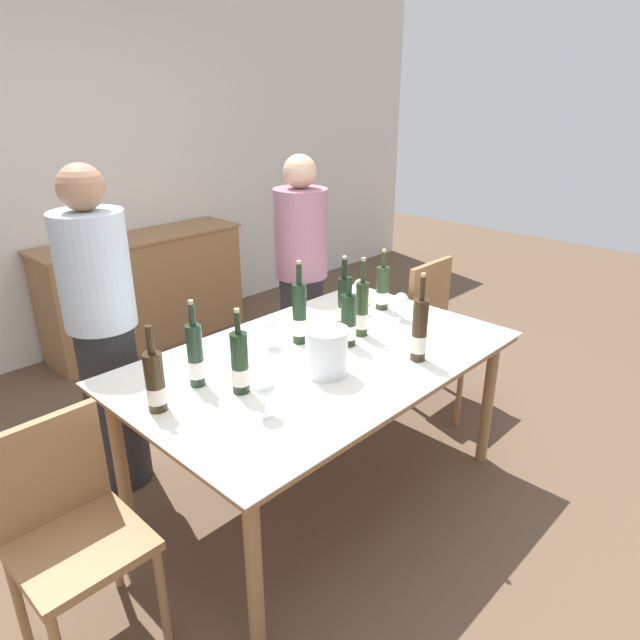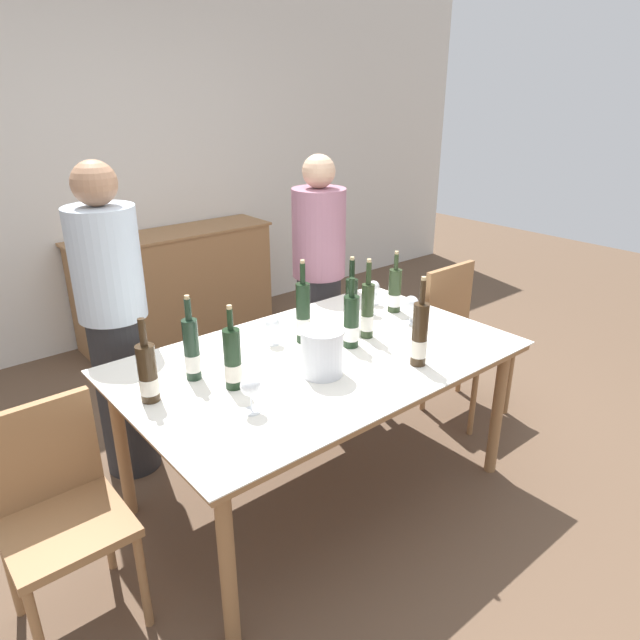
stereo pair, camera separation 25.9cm
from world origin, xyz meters
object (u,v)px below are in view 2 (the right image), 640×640
object	(u,v)px
sideboard_cabinet	(176,284)
wine_glass_4	(374,288)
wine_bottle_0	(420,336)
wine_bottle_1	(367,311)
wine_bottle_3	(351,323)
wine_glass_0	(272,325)
person_guest_left	(319,282)
dining_table	(320,368)
wine_bottle_2	(395,292)
ice_bucket	(322,351)
wine_bottle_7	(148,374)
wine_glass_1	(251,387)
wine_bottle_5	(303,314)
wine_glass_2	(411,304)
wine_bottle_8	(233,361)
person_host	(115,328)
chair_left_end	(56,502)
wine_bottle_6	(192,350)
chair_right_end	(459,332)
wine_glass_3	(370,297)
wine_bottle_4	(351,304)

from	to	relation	value
sideboard_cabinet	wine_glass_4	bearing A→B (deg)	-82.23
wine_bottle_0	wine_bottle_1	distance (m)	0.37
wine_bottle_0	wine_bottle_3	world-z (taller)	wine_bottle_0
wine_glass_0	person_guest_left	distance (m)	0.93
dining_table	wine_bottle_2	size ratio (longest dim) A/B	5.27
ice_bucket	wine_glass_0	size ratio (longest dim) A/B	1.45
dining_table	wine_bottle_1	distance (m)	0.38
sideboard_cabinet	ice_bucket	bearing A→B (deg)	-101.84
wine_bottle_0	person_guest_left	size ratio (longest dim) A/B	0.26
wine_bottle_7	wine_glass_1	world-z (taller)	wine_bottle_7
wine_bottle_5	person_guest_left	bearing A→B (deg)	45.08
ice_bucket	wine_glass_2	world-z (taller)	ice_bucket
wine_bottle_5	wine_glass_0	world-z (taller)	wine_bottle_5
wine_bottle_0	wine_bottle_7	size ratio (longest dim) A/B	1.18
wine_bottle_0	wine_bottle_8	xyz separation A→B (m)	(-0.75, 0.35, -0.02)
wine_bottle_3	person_host	xyz separation A→B (m)	(-0.83, 0.84, -0.07)
wine_bottle_1	person_guest_left	world-z (taller)	person_guest_left
wine_glass_4	wine_bottle_1	bearing A→B (deg)	-138.75
ice_bucket	wine_glass_0	xyz separation A→B (m)	(0.02, 0.39, -0.01)
wine_bottle_0	wine_glass_1	xyz separation A→B (m)	(-0.80, 0.14, -0.03)
wine_bottle_2	wine_glass_0	distance (m)	0.78
wine_bottle_3	chair_left_end	bearing A→B (deg)	176.12
wine_bottle_5	wine_glass_1	size ratio (longest dim) A/B	2.69
chair_left_end	person_guest_left	world-z (taller)	person_guest_left
chair_left_end	person_host	world-z (taller)	person_host
wine_bottle_8	person_host	bearing A→B (deg)	102.07
wine_bottle_6	wine_bottle_7	size ratio (longest dim) A/B	1.08
wine_bottle_3	chair_right_end	bearing A→B (deg)	5.72
ice_bucket	chair_left_end	size ratio (longest dim) A/B	0.24
wine_glass_2	person_host	xyz separation A→B (m)	(-1.27, 0.82, -0.05)
ice_bucket	wine_bottle_7	bearing A→B (deg)	158.25
wine_bottle_5	wine_glass_2	bearing A→B (deg)	-16.78
wine_bottle_2	wine_glass_3	xyz separation A→B (m)	(-0.14, 0.05, -0.01)
wine_bottle_2	wine_bottle_6	xyz separation A→B (m)	(-1.24, 0.01, 0.02)
chair_right_end	ice_bucket	bearing A→B (deg)	-169.93
wine_bottle_4	wine_bottle_7	world-z (taller)	wine_bottle_4
wine_bottle_6	wine_glass_0	xyz separation A→B (m)	(0.47, 0.07, -0.03)
sideboard_cabinet	dining_table	distance (m)	2.37
wine_bottle_0	wine_glass_1	size ratio (longest dim) A/B	2.69
wine_glass_1	wine_bottle_1	bearing A→B (deg)	15.16
ice_bucket	wine_bottle_7	distance (m)	0.72
wine_bottle_0	wine_bottle_5	bearing A→B (deg)	114.38
dining_table	wine_bottle_8	bearing A→B (deg)	-179.68
wine_bottle_0	wine_bottle_1	size ratio (longest dim) A/B	1.03
wine_bottle_2	wine_glass_2	bearing A→B (deg)	-109.04
wine_glass_0	person_host	size ratio (longest dim) A/B	0.09
wine_bottle_2	wine_glass_0	size ratio (longest dim) A/B	2.38
sideboard_cabinet	wine_glass_4	world-z (taller)	wine_glass_4
person_host	person_guest_left	xyz separation A→B (m)	(1.30, -0.03, -0.03)
wine_bottle_4	wine_glass_3	bearing A→B (deg)	18.01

